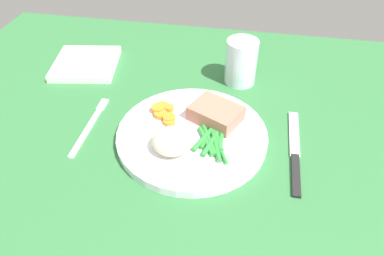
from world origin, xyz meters
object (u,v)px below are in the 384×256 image
object	(u,v)px
dinner_plate	(192,136)
napkin	(86,64)
water_glass	(241,65)
meat_portion	(216,113)
fork	(90,126)
knife	(295,152)

from	to	relation	value
dinner_plate	napkin	xyz separation A→B (cm)	(-28.12, 19.42, -0.02)
water_glass	meat_portion	bearing A→B (deg)	-101.32
meat_portion	napkin	size ratio (longest dim) A/B	0.62
dinner_plate	fork	size ratio (longest dim) A/B	1.60
meat_portion	knife	bearing A→B (deg)	-17.29
dinner_plate	napkin	distance (cm)	34.17
knife	napkin	distance (cm)	50.06
meat_portion	fork	xyz separation A→B (cm)	(-22.78, -4.43, -2.85)
dinner_plate	water_glass	bearing A→B (deg)	71.31
dinner_plate	water_glass	distance (cm)	21.20
fork	water_glass	distance (cm)	33.02
fork	napkin	distance (cm)	21.61
fork	knife	world-z (taller)	knife
meat_portion	dinner_plate	bearing A→B (deg)	-130.60
meat_portion	knife	distance (cm)	15.27
napkin	fork	bearing A→B (deg)	-65.61
knife	water_glass	xyz separation A→B (cm)	(-11.18, 20.13, 3.85)
fork	water_glass	world-z (taller)	water_glass
fork	napkin	bearing A→B (deg)	115.15
dinner_plate	fork	xyz separation A→B (cm)	(-19.20, -0.26, -0.60)
fork	knife	bearing A→B (deg)	0.72
napkin	meat_portion	bearing A→B (deg)	-25.69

